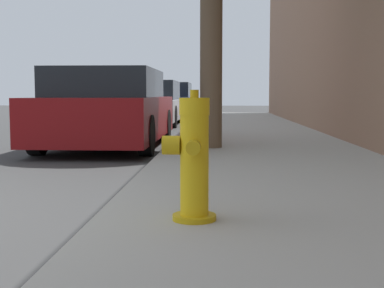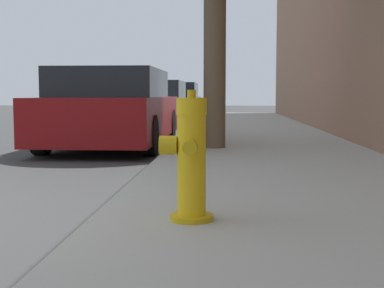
% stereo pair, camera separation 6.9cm
% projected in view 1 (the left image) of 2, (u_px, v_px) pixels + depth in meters
% --- Properties ---
extents(sidewalk_slab, '(3.00, 40.00, 0.12)m').
position_uv_depth(sidewalk_slab, '(321.00, 225.00, 3.52)').
color(sidewalk_slab, '#A8A59E').
rests_on(sidewalk_slab, ground_plane).
extents(fire_hydrant, '(0.34, 0.37, 0.83)m').
position_uv_depth(fire_hydrant, '(193.00, 160.00, 3.39)').
color(fire_hydrant, '#C39C11').
rests_on(fire_hydrant, sidewalk_slab).
extents(parked_car_near, '(1.86, 4.39, 1.35)m').
position_uv_depth(parked_car_near, '(109.00, 110.00, 9.28)').
color(parked_car_near, maroon).
rests_on(parked_car_near, ground_plane).
extents(parked_car_mid, '(1.79, 4.59, 1.31)m').
position_uv_depth(parked_car_mid, '(150.00, 104.00, 15.98)').
color(parked_car_mid, '#B7B7BC').
rests_on(parked_car_mid, ground_plane).
extents(parked_car_far, '(1.78, 4.57, 1.39)m').
position_uv_depth(parked_car_far, '(171.00, 100.00, 21.87)').
color(parked_car_far, navy).
rests_on(parked_car_far, ground_plane).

